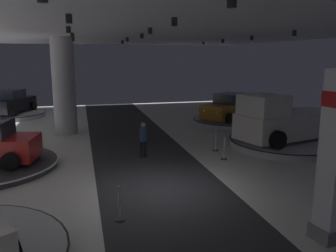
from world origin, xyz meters
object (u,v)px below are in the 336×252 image
Objects in this scene: display_platform_deep_left at (12,115)px; display_car_deep_left at (11,102)px; display_platform_far_right at (229,121)px; display_car_far_right at (229,107)px; pickup_truck_mid_right at (283,121)px; visitor_walking_near at (143,138)px; column_left at (64,86)px; display_platform_mid_right at (287,142)px.

display_car_deep_left is (-0.01, -0.03, 0.91)m from display_platform_deep_left.
display_platform_far_right is 1.06× the size of display_car_far_right.
visitor_walking_near is (-6.97, -0.04, -0.41)m from pickup_truck_mid_right.
display_platform_far_right is (14.62, -6.20, -0.91)m from display_car_deep_left.
visitor_walking_near is (7.59, -12.80, 0.73)m from display_platform_deep_left.
display_car_deep_left is at bearing 120.75° from visitor_walking_near.
pickup_truck_mid_right is 1.19× the size of display_platform_far_right.
display_car_far_right is at bearing -23.00° from display_platform_deep_left.
display_car_deep_left reaches higher than display_car_far_right.
display_platform_far_right is 3.00× the size of visitor_walking_near.
display_car_far_right reaches higher than display_platform_far_right.
column_left reaches higher than display_car_far_right.
display_platform_deep_left is at bearing 156.90° from display_platform_far_right.
display_platform_deep_left is 0.98× the size of display_platform_far_right.
display_platform_deep_left is 0.83× the size of pickup_truck_mid_right.
display_car_deep_left is 19.34m from pickup_truck_mid_right.
display_platform_mid_right is 1.15m from pickup_truck_mid_right.
visitor_walking_near is at bearing -59.35° from display_platform_deep_left.
display_car_deep_left is 0.81× the size of pickup_truck_mid_right.
display_platform_far_right is at bearing -22.98° from display_car_deep_left.
display_platform_far_right is at bearing -23.10° from display_platform_deep_left.
display_car_far_right is at bearing -22.89° from display_car_deep_left.
display_car_deep_left is (-4.11, 6.77, -1.67)m from column_left.
visitor_walking_near is at bearing -59.25° from display_car_deep_left.
display_car_deep_left is at bearing 121.22° from column_left.
column_left is 8.09m from display_car_deep_left.
display_platform_deep_left is at bearing 138.76° from pickup_truck_mid_right.
display_car_deep_left is at bearing 139.62° from display_platform_mid_right.
display_car_far_right is 2.84× the size of visitor_walking_near.
display_car_deep_left is 2.87× the size of visitor_walking_near.
column_left is at bearing 120.20° from visitor_walking_near.
display_platform_mid_right is 6.45m from display_platform_far_right.
display_platform_deep_left is 1.03× the size of display_car_far_right.
column_left is 1.22× the size of display_car_far_right.
pickup_truck_mid_right is 1.25× the size of display_car_far_right.
display_car_far_right reaches higher than display_platform_mid_right.
display_car_far_right is (0.03, 0.02, 0.90)m from display_platform_far_right.
pickup_truck_mid_right is at bearing -41.15° from display_car_deep_left.
display_car_far_right is (0.08, 6.54, -0.24)m from pickup_truck_mid_right.
pickup_truck_mid_right reaches higher than visitor_walking_near.
pickup_truck_mid_right is 6.55m from display_car_far_right.
display_platform_mid_right is (10.77, -5.88, -2.54)m from column_left.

